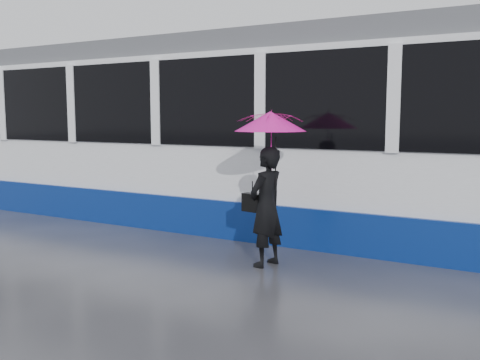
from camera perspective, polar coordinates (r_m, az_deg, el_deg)
The scene contains 6 objects.
ground at distance 7.84m, azimuth -8.26°, elevation -7.80°, with size 90.00×90.00×0.00m, color #2B2B30.
rails at distance 9.88m, azimuth 0.69°, elevation -4.63°, with size 34.00×1.51×0.02m.
tram at distance 11.17m, azimuth -11.01°, elevation 4.99°, with size 26.00×2.56×3.35m.
woman at distance 7.02m, azimuth 2.83°, elevation -2.89°, with size 0.57×0.38×1.58m, color black.
umbrella at distance 6.90m, azimuth 3.25°, elevation 4.78°, with size 1.09×1.09×1.06m.
handbag at distance 7.13m, azimuth 1.32°, elevation -2.42°, with size 0.30×0.17×0.42m.
Camera 1 is at (4.68, -5.98, 1.97)m, focal length 40.00 mm.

